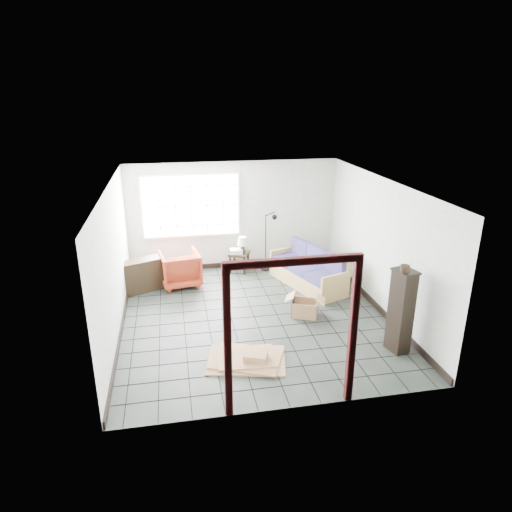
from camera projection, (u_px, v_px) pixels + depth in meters
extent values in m
plane|color=black|center=(254.00, 317.00, 8.85)|extent=(5.50, 5.50, 0.00)
cube|color=#A5A9A2|center=(233.00, 216.00, 10.94)|extent=(5.00, 0.02, 2.60)
cube|color=#A5A9A2|center=(293.00, 324.00, 5.86)|extent=(5.00, 0.02, 2.60)
cube|color=#A5A9A2|center=(114.00, 263.00, 7.96)|extent=(0.02, 5.50, 2.60)
cube|color=#A5A9A2|center=(381.00, 246.00, 8.84)|extent=(0.02, 5.50, 2.60)
cube|color=white|center=(254.00, 184.00, 7.96)|extent=(5.00, 5.50, 0.02)
cube|color=black|center=(234.00, 264.00, 11.35)|extent=(4.95, 0.03, 0.12)
cube|color=black|center=(122.00, 325.00, 8.39)|extent=(0.03, 5.45, 0.12)
cube|color=black|center=(374.00, 303.00, 9.26)|extent=(0.03, 5.45, 0.12)
cube|color=silver|center=(191.00, 206.00, 10.63)|extent=(2.32, 0.06, 1.52)
cube|color=white|center=(191.00, 206.00, 10.59)|extent=(2.20, 0.02, 1.40)
cube|color=#350C0D|center=(228.00, 346.00, 5.85)|extent=(0.10, 0.08, 2.10)
cube|color=#350C0D|center=(353.00, 334.00, 6.14)|extent=(0.10, 0.08, 2.10)
cube|color=#350C0D|center=(294.00, 261.00, 5.62)|extent=(1.80, 0.08, 0.10)
cube|color=#A38649|center=(307.00, 278.00, 10.22)|extent=(1.34, 2.00, 0.33)
cube|color=#A38649|center=(335.00, 288.00, 9.41)|extent=(0.72, 0.31, 0.59)
cube|color=#A38649|center=(283.00, 260.00, 10.95)|extent=(0.72, 0.31, 0.59)
cube|color=#A38649|center=(320.00, 261.00, 10.26)|extent=(0.71, 1.77, 0.65)
cube|color=#1F1B44|center=(324.00, 278.00, 9.63)|extent=(0.83, 0.79, 0.15)
cube|color=#1F1B44|center=(335.00, 265.00, 9.69)|extent=(0.33, 0.60, 0.48)
cube|color=#1F1B44|center=(307.00, 268.00, 10.13)|extent=(0.83, 0.79, 0.15)
cube|color=#1F1B44|center=(317.00, 257.00, 10.18)|extent=(0.33, 0.60, 0.48)
cube|color=#1F1B44|center=(291.00, 260.00, 10.62)|extent=(0.83, 0.79, 0.15)
cube|color=#1F1B44|center=(301.00, 249.00, 10.68)|extent=(0.33, 0.60, 0.48)
imported|color=maroon|center=(180.00, 267.00, 10.16)|extent=(0.95, 0.90, 0.86)
cube|color=black|center=(239.00, 254.00, 10.92)|extent=(0.58, 0.58, 0.05)
cube|color=black|center=(230.00, 265.00, 10.88)|extent=(0.06, 0.06, 0.44)
cube|color=black|center=(244.00, 266.00, 10.80)|extent=(0.06, 0.06, 0.44)
cube|color=black|center=(234.00, 260.00, 11.20)|extent=(0.06, 0.06, 0.44)
cube|color=black|center=(248.00, 261.00, 11.12)|extent=(0.06, 0.06, 0.44)
cylinder|color=black|center=(243.00, 250.00, 10.85)|extent=(0.12, 0.12, 0.14)
cylinder|color=black|center=(243.00, 245.00, 10.81)|extent=(0.03, 0.03, 0.10)
cone|color=beige|center=(243.00, 241.00, 10.77)|extent=(0.31, 0.31, 0.20)
cube|color=silver|center=(236.00, 251.00, 10.84)|extent=(0.31, 0.25, 0.11)
cylinder|color=black|center=(230.00, 251.00, 10.83)|extent=(0.03, 0.06, 0.06)
cylinder|color=black|center=(265.00, 269.00, 11.18)|extent=(0.29, 0.29, 0.03)
cylinder|color=black|center=(266.00, 242.00, 10.95)|extent=(0.03, 0.03, 1.36)
cylinder|color=black|center=(270.00, 214.00, 10.65)|extent=(0.23, 0.09, 0.12)
sphere|color=black|center=(274.00, 217.00, 10.62)|extent=(0.15, 0.15, 0.12)
cube|color=black|center=(143.00, 275.00, 9.90)|extent=(0.98, 0.69, 0.71)
cube|color=black|center=(143.00, 275.00, 9.90)|extent=(0.91, 0.62, 0.03)
cube|color=black|center=(401.00, 312.00, 7.48)|extent=(0.34, 0.41, 1.43)
cube|color=black|center=(406.00, 271.00, 7.24)|extent=(0.38, 0.45, 0.04)
cylinder|color=black|center=(405.00, 269.00, 7.14)|extent=(0.20, 0.20, 0.11)
cube|color=#936347|center=(304.00, 315.00, 8.90)|extent=(0.57, 0.52, 0.02)
cube|color=black|center=(293.00, 307.00, 8.90)|extent=(0.16, 0.35, 0.31)
cube|color=#936347|center=(317.00, 309.00, 8.81)|extent=(0.16, 0.35, 0.31)
cube|color=#936347|center=(304.00, 312.00, 8.68)|extent=(0.43, 0.20, 0.31)
cube|color=#936347|center=(306.00, 304.00, 9.02)|extent=(0.43, 0.20, 0.31)
cube|color=#936347|center=(290.00, 297.00, 8.84)|extent=(0.30, 0.41, 0.13)
cube|color=#936347|center=(320.00, 300.00, 8.72)|extent=(0.30, 0.41, 0.13)
cube|color=#936347|center=(246.00, 360.00, 7.40)|extent=(1.40, 1.12, 0.03)
cube|color=#936347|center=(246.00, 359.00, 7.40)|extent=(1.32, 1.17, 0.03)
cube|color=#936347|center=(246.00, 357.00, 7.39)|extent=(0.97, 0.72, 0.03)
cube|color=#936347|center=(256.00, 356.00, 7.30)|extent=(0.44, 0.40, 0.10)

